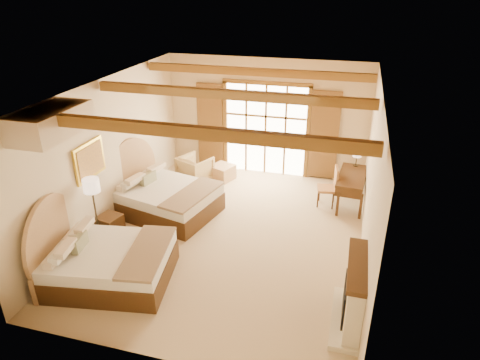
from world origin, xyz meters
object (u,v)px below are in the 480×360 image
(bed_far, at_px, (160,195))
(nightstand, at_px, (111,227))
(bed_near, at_px, (101,258))
(armchair, at_px, (195,169))
(desk, at_px, (351,189))

(bed_far, relative_size, nightstand, 4.82)
(bed_far, height_order, nightstand, bed_far)
(bed_near, bearing_deg, bed_far, 81.20)
(nightstand, height_order, armchair, armchair)
(armchair, bearing_deg, nightstand, 99.67)
(bed_far, xyz_separation_m, armchair, (0.18, 1.81, -0.08))
(nightstand, height_order, desk, desk)
(bed_near, xyz_separation_m, armchair, (0.16, 4.38, -0.07))
(nightstand, bearing_deg, desk, 44.02)
(bed_near, bearing_deg, nightstand, 105.43)
(bed_far, xyz_separation_m, desk, (4.30, 1.59, -0.02))
(nightstand, distance_m, armchair, 3.22)
(nightstand, xyz_separation_m, armchair, (0.74, 3.13, 0.10))
(bed_near, relative_size, desk, 1.62)
(bed_far, bearing_deg, desk, 33.63)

